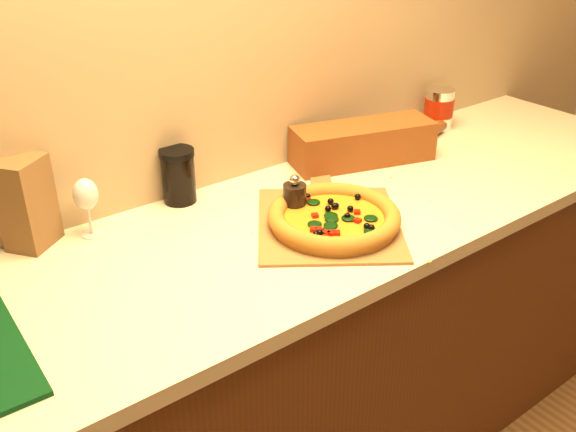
{
  "coord_description": "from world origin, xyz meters",
  "views": [
    {
      "loc": [
        -0.82,
        0.28,
        1.7
      ],
      "look_at": [
        0.02,
        1.38,
        0.96
      ],
      "focal_mm": 40.0,
      "sensor_mm": 36.0,
      "label": 1
    }
  ],
  "objects_px": {
    "pepper_grinder": "(295,199)",
    "pizza_peel": "(328,220)",
    "pizza": "(334,217)",
    "coffee_canister": "(439,108)",
    "dark_jar": "(178,176)",
    "wine_glass": "(86,196)",
    "rolling_pin": "(426,134)"
  },
  "relations": [
    {
      "from": "pizza",
      "to": "coffee_canister",
      "type": "relative_size",
      "value": 2.41
    },
    {
      "from": "rolling_pin",
      "to": "coffee_canister",
      "type": "xyz_separation_m",
      "value": [
        0.13,
        0.06,
        0.05
      ]
    },
    {
      "from": "pepper_grinder",
      "to": "coffee_canister",
      "type": "distance_m",
      "value": 0.83
    },
    {
      "from": "wine_glass",
      "to": "coffee_canister",
      "type": "bearing_deg",
      "value": -0.64
    },
    {
      "from": "coffee_canister",
      "to": "dark_jar",
      "type": "xyz_separation_m",
      "value": [
        -1.0,
        0.04,
        0.0
      ]
    },
    {
      "from": "pepper_grinder",
      "to": "pizza_peel",
      "type": "bearing_deg",
      "value": -61.32
    },
    {
      "from": "pizza",
      "to": "rolling_pin",
      "type": "distance_m",
      "value": 0.69
    },
    {
      "from": "wine_glass",
      "to": "pizza_peel",
      "type": "bearing_deg",
      "value": -30.93
    },
    {
      "from": "dark_jar",
      "to": "rolling_pin",
      "type": "bearing_deg",
      "value": -6.85
    },
    {
      "from": "rolling_pin",
      "to": "wine_glass",
      "type": "xyz_separation_m",
      "value": [
        -1.15,
        0.08,
        0.09
      ]
    },
    {
      "from": "pizza",
      "to": "pepper_grinder",
      "type": "xyz_separation_m",
      "value": [
        -0.04,
        0.12,
        0.02
      ]
    },
    {
      "from": "rolling_pin",
      "to": "coffee_canister",
      "type": "relative_size",
      "value": 2.36
    },
    {
      "from": "rolling_pin",
      "to": "dark_jar",
      "type": "distance_m",
      "value": 0.89
    },
    {
      "from": "pizza",
      "to": "pepper_grinder",
      "type": "distance_m",
      "value": 0.12
    },
    {
      "from": "rolling_pin",
      "to": "pizza",
      "type": "bearing_deg",
      "value": -157.47
    },
    {
      "from": "pepper_grinder",
      "to": "coffee_canister",
      "type": "height_order",
      "value": "coffee_canister"
    },
    {
      "from": "wine_glass",
      "to": "dark_jar",
      "type": "distance_m",
      "value": 0.27
    },
    {
      "from": "pizza_peel",
      "to": "rolling_pin",
      "type": "distance_m",
      "value": 0.67
    },
    {
      "from": "rolling_pin",
      "to": "dark_jar",
      "type": "height_order",
      "value": "dark_jar"
    },
    {
      "from": "pizza_peel",
      "to": "pepper_grinder",
      "type": "distance_m",
      "value": 0.1
    },
    {
      "from": "pizza_peel",
      "to": "coffee_canister",
      "type": "height_order",
      "value": "coffee_canister"
    },
    {
      "from": "rolling_pin",
      "to": "coffee_canister",
      "type": "bearing_deg",
      "value": 25.88
    },
    {
      "from": "wine_glass",
      "to": "rolling_pin",
      "type": "bearing_deg",
      "value": -3.74
    },
    {
      "from": "pizza_peel",
      "to": "pizza",
      "type": "xyz_separation_m",
      "value": [
        -0.01,
        -0.03,
        0.03
      ]
    },
    {
      "from": "coffee_canister",
      "to": "dark_jar",
      "type": "height_order",
      "value": "dark_jar"
    },
    {
      "from": "pizza",
      "to": "rolling_pin",
      "type": "xyz_separation_m",
      "value": [
        0.64,
        0.27,
        -0.01
      ]
    },
    {
      "from": "pizza_peel",
      "to": "pizza",
      "type": "height_order",
      "value": "pizza"
    },
    {
      "from": "pizza_peel",
      "to": "dark_jar",
      "type": "relative_size",
      "value": 3.69
    },
    {
      "from": "pepper_grinder",
      "to": "dark_jar",
      "type": "relative_size",
      "value": 0.76
    },
    {
      "from": "pizza",
      "to": "dark_jar",
      "type": "xyz_separation_m",
      "value": [
        -0.24,
        0.37,
        0.05
      ]
    },
    {
      "from": "pizza_peel",
      "to": "coffee_canister",
      "type": "xyz_separation_m",
      "value": [
        0.76,
        0.29,
        0.07
      ]
    },
    {
      "from": "pizza_peel",
      "to": "rolling_pin",
      "type": "height_order",
      "value": "rolling_pin"
    }
  ]
}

